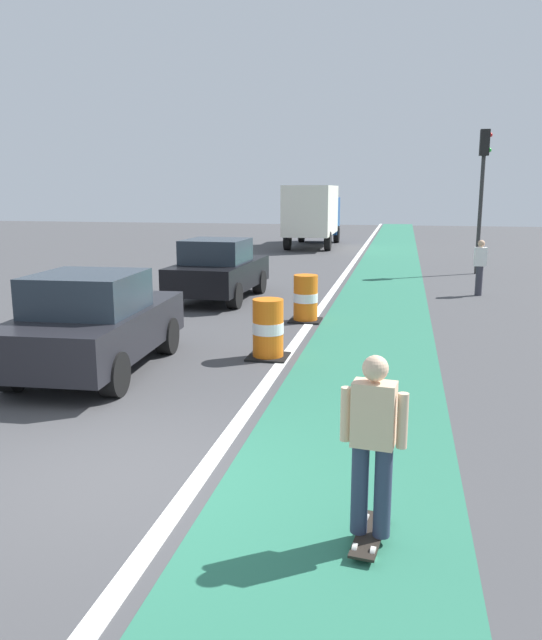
# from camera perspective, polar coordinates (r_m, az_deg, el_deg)

# --- Properties ---
(ground_plane) EXTENTS (100.00, 100.00, 0.00)m
(ground_plane) POSITION_cam_1_polar(r_m,az_deg,el_deg) (7.18, -13.97, -13.57)
(ground_plane) COLOR #424244
(bike_lane_strip) EXTENTS (2.50, 80.00, 0.01)m
(bike_lane_strip) POSITION_cam_1_polar(r_m,az_deg,el_deg) (18.07, 9.98, 1.93)
(bike_lane_strip) COLOR #286B51
(bike_lane_strip) RESTS_ON ground
(lane_divider_stripe) EXTENTS (0.20, 80.00, 0.01)m
(lane_divider_stripe) POSITION_cam_1_polar(r_m,az_deg,el_deg) (18.18, 5.25, 2.12)
(lane_divider_stripe) COLOR silver
(lane_divider_stripe) RESTS_ON ground
(skateboarder_on_lane) EXTENTS (0.57, 0.82, 1.69)m
(skateboarder_on_lane) POSITION_cam_1_polar(r_m,az_deg,el_deg) (5.50, 9.21, -11.04)
(skateboarder_on_lane) COLOR black
(skateboarder_on_lane) RESTS_ON ground
(parked_sedan_nearest) EXTENTS (2.09, 4.19, 1.70)m
(parked_sedan_nearest) POSITION_cam_1_polar(r_m,az_deg,el_deg) (10.93, -15.74, -0.29)
(parked_sedan_nearest) COLOR black
(parked_sedan_nearest) RESTS_ON ground
(parked_sedan_second) EXTENTS (2.02, 4.16, 1.70)m
(parked_sedan_second) POSITION_cam_1_polar(r_m,az_deg,el_deg) (17.59, -4.77, 4.53)
(parked_sedan_second) COLOR black
(parked_sedan_second) RESTS_ON ground
(traffic_barrel_front) EXTENTS (0.73, 0.73, 1.09)m
(traffic_barrel_front) POSITION_cam_1_polar(r_m,az_deg,el_deg) (11.43, -0.27, -0.86)
(traffic_barrel_front) COLOR orange
(traffic_barrel_front) RESTS_ON ground
(traffic_barrel_mid) EXTENTS (0.73, 0.73, 1.09)m
(traffic_barrel_mid) POSITION_cam_1_polar(r_m,az_deg,el_deg) (14.67, 3.15, 1.93)
(traffic_barrel_mid) COLOR orange
(traffic_barrel_mid) RESTS_ON ground
(delivery_truck_down_block) EXTENTS (2.46, 7.64, 3.23)m
(delivery_truck_down_block) POSITION_cam_1_polar(r_m,az_deg,el_deg) (34.24, 3.86, 9.74)
(delivery_truck_down_block) COLOR silver
(delivery_truck_down_block) RESTS_ON ground
(traffic_light_corner) EXTENTS (0.41, 0.32, 5.10)m
(traffic_light_corner) POSITION_cam_1_polar(r_m,az_deg,el_deg) (24.15, 18.63, 12.27)
(traffic_light_corner) COLOR #2D2D2D
(traffic_light_corner) RESTS_ON ground
(pedestrian_crossing) EXTENTS (0.34, 0.20, 1.61)m
(pedestrian_crossing) POSITION_cam_1_polar(r_m,az_deg,el_deg) (19.20, 18.41, 4.67)
(pedestrian_crossing) COLOR #33333D
(pedestrian_crossing) RESTS_ON ground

